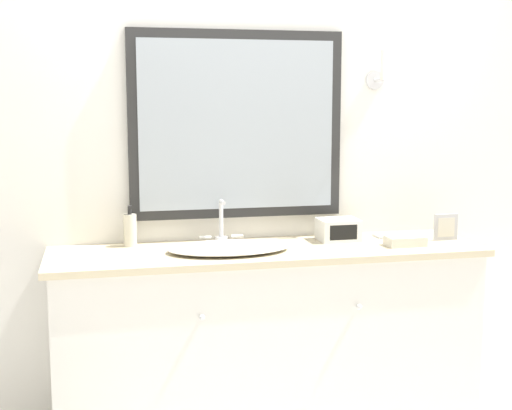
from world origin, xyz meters
name	(u,v)px	position (x,y,z in m)	size (l,w,h in m)	color
wall_back	(253,160)	(0.00, 0.57, 1.28)	(8.00, 0.18, 2.55)	white
vanity_counter	(268,343)	(0.00, 0.28, 0.45)	(1.97, 0.54, 0.90)	silver
sink_basin	(228,247)	(-0.19, 0.26, 0.92)	(0.55, 0.38, 0.21)	silver
soap_bottle	(130,230)	(-0.61, 0.46, 0.98)	(0.06, 0.06, 0.19)	beige
appliance_box	(338,230)	(0.37, 0.38, 0.95)	(0.19, 0.15, 0.10)	white
picture_frame	(446,227)	(0.87, 0.27, 0.97)	(0.12, 0.01, 0.13)	#B2B2B7
hand_towel_near_sink	(405,241)	(0.63, 0.20, 0.92)	(0.17, 0.11, 0.04)	silver
metal_tray	(389,236)	(0.65, 0.41, 0.91)	(0.14, 0.10, 0.01)	#ADADB2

